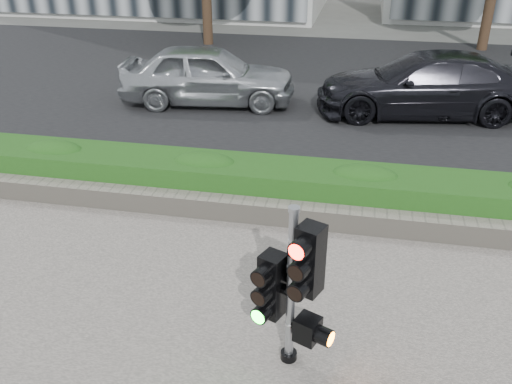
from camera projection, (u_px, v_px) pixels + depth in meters
ground at (241, 294)px, 7.12m from camera, size 120.00×120.00×0.00m
road at (315, 83)px, 15.82m from camera, size 60.00×13.00×0.02m
curb at (279, 185)px, 9.83m from camera, size 60.00×0.25×0.12m
stone_wall at (267, 211)px, 8.68m from camera, size 12.00×0.32×0.34m
hedge at (273, 184)px, 9.17m from camera, size 12.00×1.00×0.68m
traffic_signal at (295, 280)px, 5.58m from camera, size 0.72×0.61×1.94m
car_silver at (208, 75)px, 13.82m from camera, size 4.61×2.30×1.51m
car_dark at (424, 84)px, 13.07m from camera, size 5.36×2.73×1.49m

